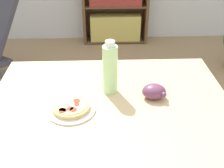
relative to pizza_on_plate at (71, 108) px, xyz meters
The scene contains 4 objects.
dining_table 0.23m from the pizza_on_plate, 20.39° to the left, with size 1.21×0.90×0.74m.
pizza_on_plate is the anchor object (origin of this frame).
grape_bunch 0.42m from the pizza_on_plate, 12.54° to the left, with size 0.12×0.11×0.08m.
drink_bottle 0.28m from the pizza_on_plate, 40.05° to the left, with size 0.08×0.08×0.28m.
Camera 1 is at (0.00, -1.17, 1.55)m, focal length 45.00 mm.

